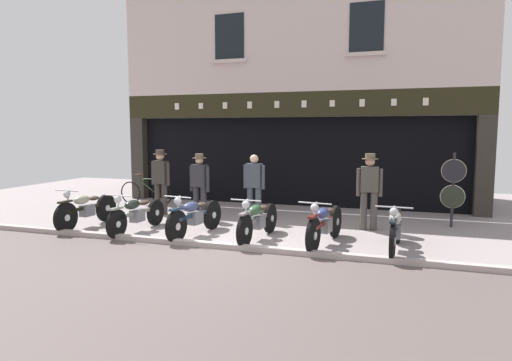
{
  "coord_description": "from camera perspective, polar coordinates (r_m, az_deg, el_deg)",
  "views": [
    {
      "loc": [
        3.12,
        -7.54,
        2.19
      ],
      "look_at": [
        -0.25,
        2.63,
        1.01
      ],
      "focal_mm": 31.5,
      "sensor_mm": 36.0,
      "label": 1
    }
  ],
  "objects": [
    {
      "name": "assistant_far_right",
      "position": [
        10.21,
        14.2,
        -0.88
      ],
      "size": [
        0.56,
        0.36,
        1.7
      ],
      "rotation": [
        0.0,
        0.0,
        3.22
      ],
      "color": "#47423D",
      "rests_on": "ground"
    },
    {
      "name": "shop_facade",
      "position": [
        14.86,
        6.19,
        4.7
      ],
      "size": [
        10.91,
        4.42,
        6.74
      ],
      "color": "black",
      "rests_on": "ground"
    },
    {
      "name": "motorcycle_center_left",
      "position": [
        9.51,
        -7.77,
        -4.46
      ],
      "size": [
        0.62,
        2.0,
        0.93
      ],
      "rotation": [
        0.0,
        0.0,
        3.01
      ],
      "color": "black",
      "rests_on": "ground"
    },
    {
      "name": "advert_board_near",
      "position": [
        14.23,
        -6.21,
        3.95
      ],
      "size": [
        0.81,
        0.03,
        1.08
      ],
      "color": "beige"
    },
    {
      "name": "leaning_bicycle",
      "position": [
        13.9,
        -13.83,
        -1.43
      ],
      "size": [
        1.77,
        0.5,
        0.93
      ],
      "rotation": [
        0.0,
        0.0,
        -1.58
      ],
      "color": "black",
      "rests_on": "ground"
    },
    {
      "name": "salesman_right",
      "position": [
        10.98,
        -0.23,
        -0.47
      ],
      "size": [
        0.56,
        0.26,
        1.62
      ],
      "rotation": [
        0.0,
        0.0,
        3.06
      ],
      "color": "#3D424C",
      "rests_on": "ground"
    },
    {
      "name": "motorcycle_center",
      "position": [
        9.08,
        0.24,
        -4.95
      ],
      "size": [
        0.62,
        2.0,
        0.92
      ],
      "rotation": [
        0.0,
        0.0,
        3.07
      ],
      "color": "black",
      "rests_on": "ground"
    },
    {
      "name": "tyre_sign_pole",
      "position": [
        11.13,
        23.75,
        -0.49
      ],
      "size": [
        0.54,
        0.06,
        1.71
      ],
      "color": "#232328",
      "rests_on": "ground"
    },
    {
      "name": "motorcycle_left",
      "position": [
        10.14,
        -14.94,
        -4.03
      ],
      "size": [
        0.62,
        2.02,
        0.9
      ],
      "rotation": [
        0.0,
        0.0,
        3.1
      ],
      "color": "black",
      "rests_on": "ground"
    },
    {
      "name": "motorcycle_right",
      "position": [
        8.62,
        17.31,
        -5.79
      ],
      "size": [
        0.62,
        1.99,
        0.92
      ],
      "rotation": [
        0.0,
        0.0,
        3.09
      ],
      "color": "black",
      "rests_on": "ground"
    },
    {
      "name": "motorcycle_center_right",
      "position": [
        8.76,
        8.74,
        -5.38
      ],
      "size": [
        0.62,
        2.06,
        0.92
      ],
      "rotation": [
        0.0,
        0.0,
        3.0
      ],
      "color": "black",
      "rests_on": "ground"
    },
    {
      "name": "ground",
      "position": [
        7.6,
        -6.94,
        -10.83
      ],
      "size": [
        22.61,
        22.0,
        0.18
      ],
      "color": "gray"
    },
    {
      "name": "salesman_left",
      "position": [
        12.08,
        -12.02,
        0.28
      ],
      "size": [
        0.56,
        0.36,
        1.71
      ],
      "rotation": [
        0.0,
        0.0,
        3.05
      ],
      "color": "#38332D",
      "rests_on": "ground"
    },
    {
      "name": "motorcycle_far_left",
      "position": [
        11.0,
        -20.73,
        -3.33
      ],
      "size": [
        0.62,
        1.98,
        0.92
      ],
      "rotation": [
        0.0,
        0.0,
        3.1
      ],
      "color": "black",
      "rests_on": "ground"
    },
    {
      "name": "shopkeeper_center",
      "position": [
        11.31,
        -7.17,
        -0.3
      ],
      "size": [
        0.56,
        0.34,
        1.63
      ],
      "rotation": [
        0.0,
        0.0,
        3.01
      ],
      "color": "#2D2D33",
      "rests_on": "ground"
    }
  ]
}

